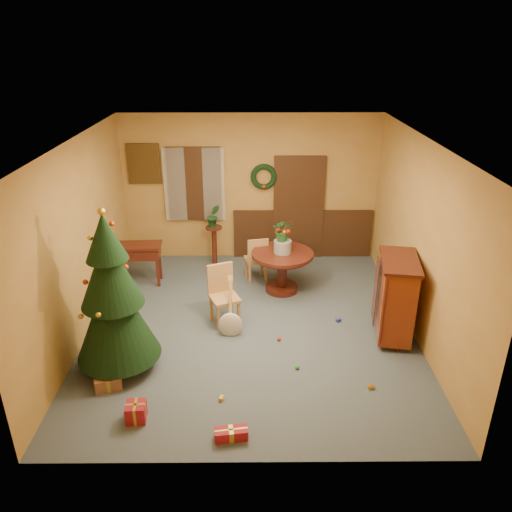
{
  "coord_description": "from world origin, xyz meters",
  "views": [
    {
      "loc": [
        0.03,
        -6.76,
        4.24
      ],
      "look_at": [
        0.08,
        0.4,
        1.04
      ],
      "focal_mm": 35.0,
      "sensor_mm": 36.0,
      "label": 1
    }
  ],
  "objects_px": {
    "chair_near": "(223,292)",
    "writing_desk": "(137,254)",
    "dining_table": "(282,264)",
    "sideboard": "(396,296)",
    "christmas_tree": "(113,297)"
  },
  "relations": [
    {
      "from": "dining_table",
      "to": "writing_desk",
      "type": "relative_size",
      "value": 1.23
    },
    {
      "from": "chair_near",
      "to": "sideboard",
      "type": "height_order",
      "value": "sideboard"
    },
    {
      "from": "chair_near",
      "to": "writing_desk",
      "type": "bearing_deg",
      "value": 140.14
    },
    {
      "from": "chair_near",
      "to": "sideboard",
      "type": "xyz_separation_m",
      "value": [
        2.59,
        -0.45,
        0.17
      ]
    },
    {
      "from": "writing_desk",
      "to": "sideboard",
      "type": "xyz_separation_m",
      "value": [
        4.21,
        -1.8,
        0.11
      ]
    },
    {
      "from": "christmas_tree",
      "to": "writing_desk",
      "type": "distance_m",
      "value": 2.62
    },
    {
      "from": "chair_near",
      "to": "dining_table",
      "type": "bearing_deg",
      "value": 46.06
    },
    {
      "from": "dining_table",
      "to": "christmas_tree",
      "type": "bearing_deg",
      "value": -136.46
    },
    {
      "from": "chair_near",
      "to": "christmas_tree",
      "type": "height_order",
      "value": "christmas_tree"
    },
    {
      "from": "chair_near",
      "to": "writing_desk",
      "type": "distance_m",
      "value": 2.11
    },
    {
      "from": "chair_near",
      "to": "writing_desk",
      "type": "height_order",
      "value": "chair_near"
    },
    {
      "from": "writing_desk",
      "to": "sideboard",
      "type": "height_order",
      "value": "sideboard"
    },
    {
      "from": "sideboard",
      "to": "chair_near",
      "type": "bearing_deg",
      "value": 170.11
    },
    {
      "from": "dining_table",
      "to": "writing_desk",
      "type": "distance_m",
      "value": 2.63
    },
    {
      "from": "writing_desk",
      "to": "chair_near",
      "type": "bearing_deg",
      "value": -39.86
    }
  ]
}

